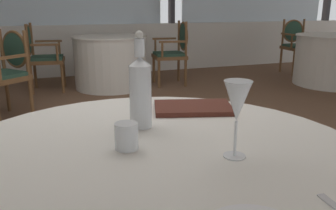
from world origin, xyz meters
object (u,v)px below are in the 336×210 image
(water_tumbler, at_px, (127,136))
(dining_chair_0_1, at_px, (6,67))
(menu_book, at_px, (193,108))
(dining_chair_3_0, at_px, (40,52))
(dining_chair_3_1, at_px, (175,48))
(water_bottle, at_px, (140,90))
(wine_glass, at_px, (237,103))
(dining_chair_1_1, at_px, (296,41))

(water_tumbler, distance_m, dining_chair_0_1, 3.10)
(menu_book, xyz_separation_m, dining_chair_3_0, (-0.59, 3.88, -0.21))
(dining_chair_0_1, bearing_deg, dining_chair_3_1, 162.81)
(dining_chair_3_0, distance_m, dining_chair_3_1, 1.92)
(water_bottle, relative_size, menu_book, 1.07)
(wine_glass, distance_m, water_tumbler, 0.34)
(water_bottle, relative_size, dining_chair_3_1, 0.36)
(water_bottle, height_order, dining_chair_3_1, water_bottle)
(menu_book, relative_size, dining_chair_1_1, 0.34)
(wine_glass, bearing_deg, dining_chair_3_1, 71.33)
(wine_glass, relative_size, dining_chair_0_1, 0.24)
(water_bottle, relative_size, dining_chair_0_1, 0.37)
(wine_glass, height_order, dining_chair_1_1, wine_glass)
(wine_glass, bearing_deg, menu_book, 80.66)
(wine_glass, xyz_separation_m, dining_chair_0_1, (-0.86, 3.19, -0.36))
(dining_chair_0_1, bearing_deg, water_tumbler, 61.19)
(wine_glass, distance_m, menu_book, 0.50)
(water_bottle, relative_size, dining_chair_1_1, 0.36)
(dining_chair_0_1, distance_m, dining_chair_3_0, 1.20)
(water_bottle, relative_size, wine_glass, 1.52)
(water_bottle, distance_m, wine_glass, 0.38)
(water_bottle, height_order, dining_chair_3_0, water_bottle)
(dining_chair_3_1, bearing_deg, menu_book, 76.77)
(dining_chair_0_1, bearing_deg, menu_book, 69.24)
(water_tumbler, xyz_separation_m, dining_chair_3_0, (-0.24, 4.18, -0.24))
(water_bottle, height_order, water_tumbler, water_bottle)
(water_bottle, distance_m, dining_chair_3_1, 4.11)
(dining_chair_1_1, relative_size, dining_chair_3_1, 0.99)
(water_tumbler, distance_m, dining_chair_3_1, 4.30)
(wine_glass, bearing_deg, water_tumbler, 149.76)
(dining_chair_0_1, xyz_separation_m, dining_chair_1_1, (4.60, 1.11, 0.01))
(wine_glass, bearing_deg, dining_chair_3_0, 96.76)
(menu_book, relative_size, dining_chair_3_1, 0.33)
(menu_book, bearing_deg, dining_chair_1_1, 62.53)
(water_bottle, distance_m, dining_chair_0_1, 2.95)
(menu_book, distance_m, dining_chair_1_1, 5.31)
(water_bottle, xyz_separation_m, menu_book, (0.26, 0.13, -0.12))
(dining_chair_0_1, bearing_deg, wine_glass, 65.36)
(dining_chair_1_1, distance_m, dining_chair_3_1, 2.36)
(dining_chair_3_0, bearing_deg, dining_chair_0_1, -99.98)
(water_tumbler, distance_m, dining_chair_1_1, 5.77)
(water_tumbler, height_order, dining_chair_1_1, dining_chair_1_1)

